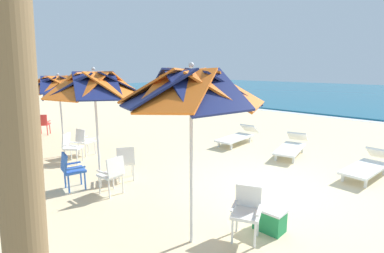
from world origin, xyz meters
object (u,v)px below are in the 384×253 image
(plastic_chair_4, at_px, (71,146))
(beach_umbrella_3, at_px, (17,82))
(beach_umbrella_0, at_px, (191,90))
(cooler_box, at_px, (270,219))
(plastic_chair_2, at_px, (71,169))
(plastic_chair_5, at_px, (28,145))
(plastic_chair_9, at_px, (1,129))
(beach_umbrella_1, at_px, (94,86))
(plastic_chair_1, at_px, (125,161))
(sun_lounger_1, at_px, (292,146))
(plastic_chair_6, at_px, (84,140))
(sun_lounger_0, at_px, (368,166))
(plastic_chair_8, at_px, (43,123))
(sun_lounger_2, at_px, (238,136))
(plastic_chair_0, at_px, (247,209))
(plastic_chair_7, at_px, (16,125))
(beach_umbrella_2, at_px, (59,84))

(plastic_chair_4, relative_size, beach_umbrella_3, 0.34)
(beach_umbrella_0, distance_m, cooler_box, 2.61)
(plastic_chair_2, relative_size, plastic_chair_5, 1.00)
(plastic_chair_9, bearing_deg, beach_umbrella_1, 3.36)
(beach_umbrella_0, distance_m, plastic_chair_4, 5.67)
(plastic_chair_1, bearing_deg, beach_umbrella_1, -93.56)
(plastic_chair_2, xyz_separation_m, plastic_chair_9, (-6.09, 0.13, 0.00))
(beach_umbrella_0, xyz_separation_m, sun_lounger_1, (-0.96, 5.63, -2.13))
(beach_umbrella_0, distance_m, sun_lounger_1, 6.10)
(plastic_chair_6, distance_m, beach_umbrella_3, 4.10)
(beach_umbrella_1, relative_size, plastic_chair_9, 3.17)
(beach_umbrella_1, relative_size, sun_lounger_0, 1.25)
(plastic_chair_8, bearing_deg, sun_lounger_2, 33.22)
(plastic_chair_0, xyz_separation_m, plastic_chair_4, (-5.87, -0.21, 0.00))
(beach_umbrella_1, xyz_separation_m, plastic_chair_6, (-2.66, 0.97, -1.85))
(plastic_chair_7, bearing_deg, sun_lounger_0, 23.29)
(sun_lounger_1, bearing_deg, beach_umbrella_2, -135.71)
(plastic_chair_9, height_order, sun_lounger_1, plastic_chair_9)
(plastic_chair_6, relative_size, sun_lounger_1, 0.39)
(plastic_chair_4, relative_size, cooler_box, 1.73)
(sun_lounger_0, bearing_deg, plastic_chair_4, -144.53)
(sun_lounger_0, height_order, sun_lounger_1, same)
(plastic_chair_4, xyz_separation_m, cooler_box, (6.05, 0.67, -0.30))
(beach_umbrella_0, height_order, plastic_chair_2, beach_umbrella_0)
(plastic_chair_1, height_order, plastic_chair_6, same)
(sun_lounger_2, height_order, cooler_box, sun_lounger_2)
(sun_lounger_2, bearing_deg, plastic_chair_1, -89.71)
(plastic_chair_1, distance_m, plastic_chair_4, 2.35)
(plastic_chair_1, height_order, cooler_box, plastic_chair_1)
(plastic_chair_0, bearing_deg, sun_lounger_1, 107.17)
(plastic_chair_2, bearing_deg, beach_umbrella_0, 6.46)
(beach_umbrella_2, distance_m, beach_umbrella_3, 3.25)
(plastic_chair_0, relative_size, plastic_chair_8, 1.00)
(plastic_chair_2, height_order, plastic_chair_5, same)
(plastic_chair_7, bearing_deg, plastic_chair_5, -11.05)
(beach_umbrella_0, bearing_deg, plastic_chair_1, 165.09)
(plastic_chair_7, bearing_deg, plastic_chair_0, 1.88)
(sun_lounger_1, bearing_deg, plastic_chair_2, -111.96)
(plastic_chair_6, height_order, plastic_chair_7, same)
(plastic_chair_5, distance_m, plastic_chair_7, 3.71)
(plastic_chair_6, relative_size, sun_lounger_2, 0.40)
(sun_lounger_0, height_order, cooler_box, sun_lounger_0)
(beach_umbrella_2, relative_size, sun_lounger_0, 1.17)
(cooler_box, bearing_deg, sun_lounger_2, 129.99)
(plastic_chair_6, relative_size, plastic_chair_9, 1.00)
(beach_umbrella_0, height_order, sun_lounger_2, beach_umbrella_0)
(sun_lounger_0, xyz_separation_m, sun_lounger_2, (-4.29, 0.43, 0.00))
(sun_lounger_1, bearing_deg, plastic_chair_8, -153.37)
(plastic_chair_5, xyz_separation_m, sun_lounger_0, (7.58, 5.54, -0.22))
(plastic_chair_5, xyz_separation_m, plastic_chair_6, (0.62, 1.44, 0.00))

